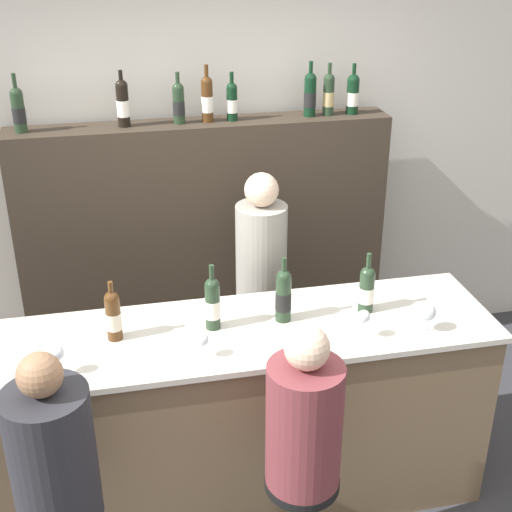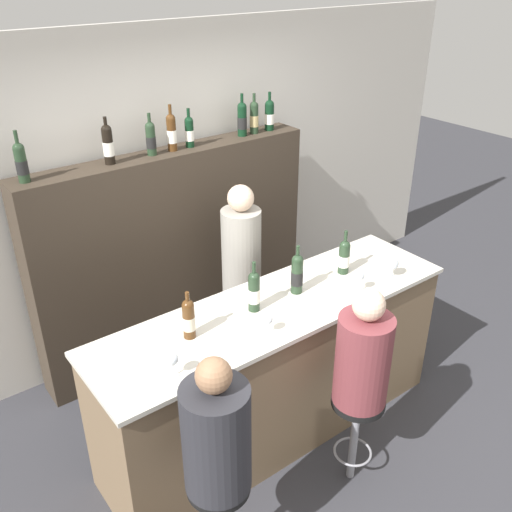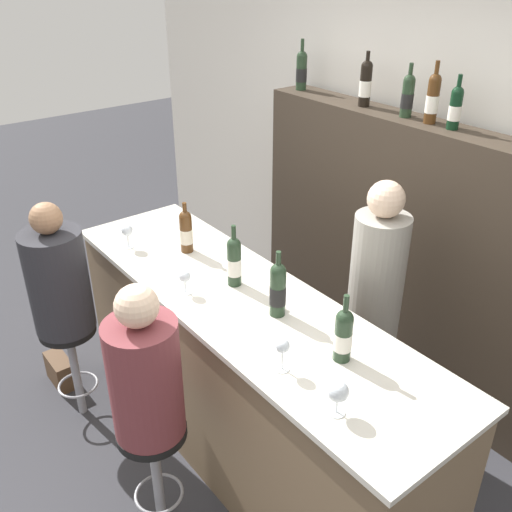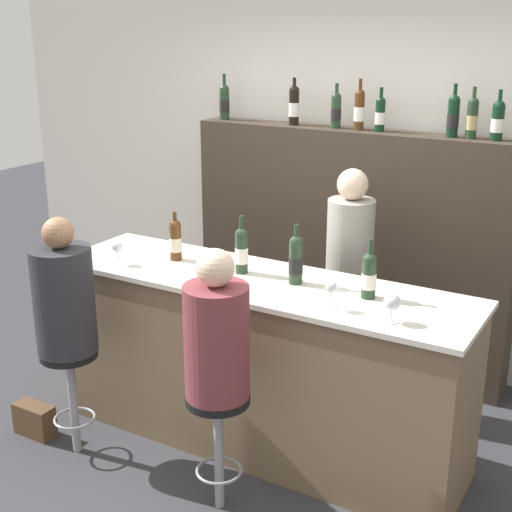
{
  "view_description": "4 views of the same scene",
  "coord_description": "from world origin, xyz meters",
  "px_view_note": "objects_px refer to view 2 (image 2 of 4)",
  "views": [
    {
      "loc": [
        -0.55,
        -2.56,
        2.87
      ],
      "look_at": [
        0.05,
        0.28,
        1.46
      ],
      "focal_mm": 50.0,
      "sensor_mm": 36.0,
      "label": 1
    },
    {
      "loc": [
        -1.93,
        -2.01,
        3.02
      ],
      "look_at": [
        -0.09,
        0.42,
        1.39
      ],
      "focal_mm": 40.0,
      "sensor_mm": 36.0,
      "label": 2
    },
    {
      "loc": [
        1.94,
        -1.1,
        2.59
      ],
      "look_at": [
        -0.01,
        0.41,
        1.25
      ],
      "focal_mm": 40.0,
      "sensor_mm": 36.0,
      "label": 3
    },
    {
      "loc": [
        1.89,
        -2.93,
        2.42
      ],
      "look_at": [
        0.04,
        0.24,
        1.21
      ],
      "focal_mm": 50.0,
      "sensor_mm": 36.0,
      "label": 4
    }
  ],
  "objects_px": {
    "wine_bottle_backbar_6": "(254,117)",
    "wine_glass_3": "(392,264)",
    "wine_bottle_backbar_1": "(108,144)",
    "wine_glass_0": "(172,360)",
    "wine_bottle_backbar_0": "(21,162)",
    "bar_stool_right": "(356,418)",
    "guest_seated_left": "(216,435)",
    "wine_bottle_counter_1": "(254,291)",
    "wine_bottle_counter_3": "(344,256)",
    "wine_bottle_backbar_2": "(151,138)",
    "wine_glass_1": "(268,321)",
    "bar_stool_left": "(219,503)",
    "wine_bottle_backbar_7": "(269,115)",
    "wine_bottle_backbar_5": "(242,119)",
    "wine_bottle_counter_2": "(297,273)",
    "wine_bottle_backbar_3": "(171,132)",
    "wine_bottle_backbar_4": "(189,131)",
    "wine_glass_2": "(360,277)",
    "wine_bottle_counter_0": "(189,318)",
    "guest_seated_right": "(363,355)"
  },
  "relations": [
    {
      "from": "wine_bottle_backbar_3",
      "to": "wine_glass_0",
      "type": "xyz_separation_m",
      "value": [
        -0.9,
        -1.48,
        -0.72
      ]
    },
    {
      "from": "wine_bottle_backbar_5",
      "to": "bar_stool_right",
      "type": "distance_m",
      "value": 2.41
    },
    {
      "from": "wine_glass_1",
      "to": "wine_glass_3",
      "type": "distance_m",
      "value": 1.08
    },
    {
      "from": "bar_stool_right",
      "to": "wine_bottle_backbar_7",
      "type": "bearing_deg",
      "value": 66.89
    },
    {
      "from": "wine_glass_3",
      "to": "wine_bottle_backbar_1",
      "type": "bearing_deg",
      "value": 131.51
    },
    {
      "from": "wine_bottle_counter_3",
      "to": "wine_glass_1",
      "type": "distance_m",
      "value": 0.9
    },
    {
      "from": "wine_bottle_counter_2",
      "to": "wine_bottle_counter_3",
      "type": "height_order",
      "value": "wine_bottle_counter_2"
    },
    {
      "from": "wine_bottle_backbar_0",
      "to": "bar_stool_left",
      "type": "xyz_separation_m",
      "value": [
        0.16,
        -1.91,
        -1.36
      ]
    },
    {
      "from": "wine_bottle_backbar_0",
      "to": "wine_bottle_backbar_6",
      "type": "bearing_deg",
      "value": 0.0
    },
    {
      "from": "wine_bottle_backbar_3",
      "to": "guest_seated_left",
      "type": "xyz_separation_m",
      "value": [
        -0.92,
        -1.91,
        -0.88
      ]
    },
    {
      "from": "wine_glass_0",
      "to": "guest_seated_right",
      "type": "distance_m",
      "value": 1.09
    },
    {
      "from": "wine_bottle_backbar_0",
      "to": "wine_bottle_backbar_6",
      "type": "distance_m",
      "value": 1.83
    },
    {
      "from": "wine_bottle_counter_0",
      "to": "wine_bottle_backbar_3",
      "type": "bearing_deg",
      "value": 62.3
    },
    {
      "from": "wine_bottle_counter_1",
      "to": "guest_seated_left",
      "type": "distance_m",
      "value": 1.02
    },
    {
      "from": "wine_glass_1",
      "to": "bar_stool_right",
      "type": "distance_m",
      "value": 0.84
    },
    {
      "from": "wine_bottle_counter_1",
      "to": "wine_bottle_counter_3",
      "type": "bearing_deg",
      "value": -0.0
    },
    {
      "from": "wine_bottle_backbar_5",
      "to": "wine_bottle_counter_3",
      "type": "bearing_deg",
      "value": -91.67
    },
    {
      "from": "wine_bottle_backbar_5",
      "to": "bar_stool_left",
      "type": "xyz_separation_m",
      "value": [
        -1.55,
        -1.91,
        -1.36
      ]
    },
    {
      "from": "wine_glass_1",
      "to": "bar_stool_right",
      "type": "bearing_deg",
      "value": -50.4
    },
    {
      "from": "wine_bottle_backbar_6",
      "to": "wine_glass_2",
      "type": "relative_size",
      "value": 2.09
    },
    {
      "from": "wine_bottle_backbar_2",
      "to": "wine_glass_1",
      "type": "distance_m",
      "value": 1.65
    },
    {
      "from": "wine_bottle_backbar_5",
      "to": "bar_stool_right",
      "type": "bearing_deg",
      "value": -105.81
    },
    {
      "from": "wine_bottle_backbar_0",
      "to": "bar_stool_right",
      "type": "relative_size",
      "value": 0.51
    },
    {
      "from": "bar_stool_right",
      "to": "wine_bottle_counter_3",
      "type": "bearing_deg",
      "value": 53.34
    },
    {
      "from": "wine_bottle_counter_1",
      "to": "wine_bottle_backbar_0",
      "type": "height_order",
      "value": "wine_bottle_backbar_0"
    },
    {
      "from": "wine_bottle_backbar_0",
      "to": "wine_glass_1",
      "type": "relative_size",
      "value": 2.67
    },
    {
      "from": "wine_bottle_backbar_3",
      "to": "guest_seated_right",
      "type": "xyz_separation_m",
      "value": [
        0.09,
        -1.91,
        -0.88
      ]
    },
    {
      "from": "wine_bottle_counter_3",
      "to": "wine_bottle_backbar_7",
      "type": "distance_m",
      "value": 1.44
    },
    {
      "from": "wine_bottle_backbar_6",
      "to": "guest_seated_left",
      "type": "relative_size",
      "value": 0.41
    },
    {
      "from": "wine_bottle_backbar_1",
      "to": "wine_glass_0",
      "type": "xyz_separation_m",
      "value": [
        -0.4,
        -1.48,
        -0.72
      ]
    },
    {
      "from": "wine_bottle_backbar_7",
      "to": "wine_glass_3",
      "type": "xyz_separation_m",
      "value": [
        -0.09,
        -1.48,
        -0.71
      ]
    },
    {
      "from": "wine_bottle_counter_0",
      "to": "wine_bottle_backbar_6",
      "type": "height_order",
      "value": "wine_bottle_backbar_6"
    },
    {
      "from": "wine_glass_3",
      "to": "wine_glass_2",
      "type": "bearing_deg",
      "value": 180.0
    },
    {
      "from": "wine_bottle_backbar_6",
      "to": "wine_glass_3",
      "type": "relative_size",
      "value": 2.19
    },
    {
      "from": "wine_glass_0",
      "to": "guest_seated_left",
      "type": "distance_m",
      "value": 0.46
    },
    {
      "from": "wine_glass_1",
      "to": "wine_bottle_counter_1",
      "type": "bearing_deg",
      "value": 70.76
    },
    {
      "from": "wine_bottle_counter_1",
      "to": "wine_bottle_backbar_7",
      "type": "height_order",
      "value": "wine_bottle_backbar_7"
    },
    {
      "from": "wine_bottle_backbar_1",
      "to": "wine_glass_0",
      "type": "height_order",
      "value": "wine_bottle_backbar_1"
    },
    {
      "from": "wine_bottle_counter_2",
      "to": "wine_glass_2",
      "type": "distance_m",
      "value": 0.41
    },
    {
      "from": "wine_bottle_counter_0",
      "to": "wine_glass_3",
      "type": "relative_size",
      "value": 2.08
    },
    {
      "from": "wine_bottle_counter_3",
      "to": "wine_bottle_backbar_4",
      "type": "bearing_deg",
      "value": 110.0
    },
    {
      "from": "wine_glass_0",
      "to": "wine_bottle_backbar_2",
      "type": "bearing_deg",
      "value": 63.81
    },
    {
      "from": "wine_bottle_counter_1",
      "to": "wine_glass_2",
      "type": "xyz_separation_m",
      "value": [
        0.67,
        -0.25,
        -0.03
      ]
    },
    {
      "from": "wine_glass_1",
      "to": "wine_bottle_backbar_3",
      "type": "bearing_deg",
      "value": 79.83
    },
    {
      "from": "guest_seated_left",
      "to": "bar_stool_right",
      "type": "xyz_separation_m",
      "value": [
        1.01,
        0.0,
        -0.48
      ]
    },
    {
      "from": "wine_bottle_backbar_5",
      "to": "wine_bottle_backbar_3",
      "type": "bearing_deg",
      "value": 180.0
    },
    {
      "from": "wine_bottle_backbar_7",
      "to": "wine_glass_1",
      "type": "xyz_separation_m",
      "value": [
        -1.17,
        -1.48,
        -0.72
      ]
    },
    {
      "from": "wine_bottle_backbar_1",
      "to": "wine_glass_1",
      "type": "relative_size",
      "value": 2.61
    },
    {
      "from": "wine_bottle_counter_2",
      "to": "wine_bottle_backbar_2",
      "type": "bearing_deg",
      "value": 105.41
    },
    {
      "from": "wine_bottle_counter_3",
      "to": "guest_seated_left",
      "type": "bearing_deg",
      "value": -155.88
    }
  ]
}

